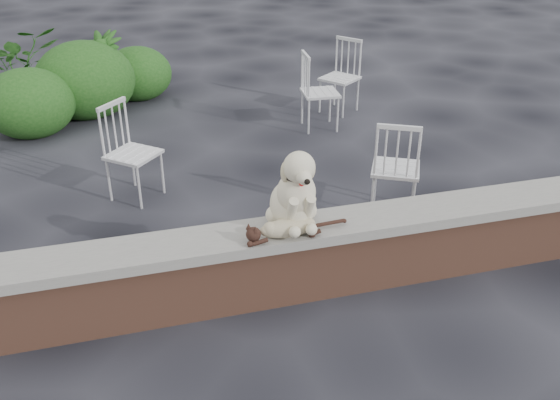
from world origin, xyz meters
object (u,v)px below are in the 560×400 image
object	(u,v)px
cat	(288,227)
potted_plant_a	(24,67)
dog	(293,185)
potted_plant_b	(104,71)
chair_c	(396,167)
chair_d	(340,77)
chair_a	(133,153)
chair_e	(320,91)

from	to	relation	value
cat	potted_plant_a	distance (m)	5.55
dog	potted_plant_b	bearing A→B (deg)	104.32
chair_c	chair_d	xyz separation A→B (m)	(0.47, 2.72, 0.00)
chair_a	chair_c	xyz separation A→B (m)	(2.27, -0.95, 0.00)
chair_a	chair_d	world-z (taller)	same
chair_e	potted_plant_b	distance (m)	2.89
cat	potted_plant_b	size ratio (longest dim) A/B	0.87
chair_a	potted_plant_a	bearing A→B (deg)	63.70
chair_c	chair_a	bearing A→B (deg)	4.93
dog	chair_d	xyz separation A→B (m)	(1.72, 3.63, -0.42)
chair_c	chair_d	bearing A→B (deg)	-72.21
cat	chair_a	size ratio (longest dim) A/B	0.95
dog	potted_plant_a	distance (m)	5.46
chair_a	potted_plant_b	world-z (taller)	potted_plant_b
potted_plant_a	potted_plant_b	size ratio (longest dim) A/B	1.05
chair_e	potted_plant_a	size ratio (longest dim) A/B	0.88
cat	chair_d	bearing A→B (deg)	63.82
potted_plant_b	chair_d	bearing A→B (deg)	-17.69
chair_a	chair_e	bearing A→B (deg)	-19.07
chair_a	dog	bearing A→B (deg)	-109.06
chair_a	potted_plant_a	world-z (taller)	potted_plant_a
chair_d	cat	bearing A→B (deg)	-63.00
cat	chair_a	bearing A→B (deg)	114.49
chair_e	chair_a	bearing A→B (deg)	123.53
chair_d	potted_plant_a	size ratio (longest dim) A/B	0.88
chair_e	potted_plant_b	world-z (taller)	potted_plant_b
chair_c	potted_plant_a	distance (m)	5.36
chair_c	potted_plant_b	bearing A→B (deg)	-28.30
cat	potted_plant_b	xyz separation A→B (m)	(-1.15, 4.72, -0.14)
chair_e	potted_plant_a	bearing A→B (deg)	67.33
chair_e	cat	bearing A→B (deg)	162.11
dog	potted_plant_b	world-z (taller)	dog
dog	chair_a	size ratio (longest dim) A/B	0.67
cat	chair_e	distance (m)	3.56
chair_c	potted_plant_b	size ratio (longest dim) A/B	0.92
cat	chair_d	world-z (taller)	chair_d
chair_c	potted_plant_a	bearing A→B (deg)	-21.49
dog	potted_plant_a	bearing A→B (deg)	113.75
chair_e	potted_plant_b	xyz separation A→B (m)	(-2.51, 1.44, 0.04)
chair_c	potted_plant_a	world-z (taller)	potted_plant_a
cat	chair_c	distance (m)	1.70
chair_c	cat	bearing A→B (deg)	66.28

